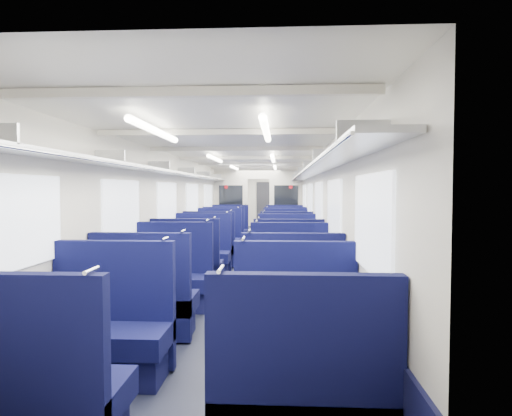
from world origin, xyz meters
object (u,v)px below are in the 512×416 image
Objects in this scene: seat_13 at (286,249)px; seat_6 at (172,281)px; seat_1 at (302,405)px; seat_17 at (285,237)px; seat_11 at (287,258)px; seat_5 at (292,305)px; seat_12 at (210,249)px; seat_0 at (29,403)px; seat_10 at (202,256)px; seat_18 at (229,232)px; seat_15 at (286,242)px; seat_4 at (145,304)px; seat_8 at (187,268)px; seat_2 at (109,335)px; seat_9 at (289,269)px; seat_7 at (290,283)px; seat_3 at (295,336)px; end_door at (265,204)px; seat_14 at (219,242)px; seat_16 at (224,237)px; seat_19 at (285,233)px; bulkhead at (258,203)px.

seat_6 is at bearing -116.23° from seat_13.
seat_1 is 9.24m from seat_17.
seat_11 is at bearing 90.00° from seat_1.
seat_12 is at bearing 110.06° from seat_5.
seat_5 is 1.00× the size of seat_6.
seat_10 is (0.00, 5.89, 0.00)m from seat_0.
seat_6 and seat_18 have the same top height.
seat_5 is (1.66, 2.36, 0.00)m from seat_0.
seat_5 is 1.00× the size of seat_15.
seat_17 is at bearing 90.00° from seat_5.
seat_4 is 1.00× the size of seat_11.
seat_12 is (-1.66, 1.18, 0.00)m from seat_11.
seat_8 is 1.00× the size of seat_12.
seat_11 is 1.19m from seat_13.
seat_9 is (1.66, 3.28, 0.00)m from seat_2.
seat_10 is (-1.66, 3.54, 0.00)m from seat_5.
seat_7 and seat_12 have the same top height.
seat_0 is 1.00× the size of seat_9.
seat_18 is at bearing 90.00° from seat_0.
seat_8 is (0.00, 3.30, 0.00)m from seat_2.
seat_3 is 2.79m from seat_6.
seat_8 is at bearing -93.73° from end_door.
seat_3 is 1.00× the size of seat_17.
seat_14 and seat_18 have the same top height.
seat_13 and seat_16 have the same top height.
seat_11 and seat_19 have the same top height.
seat_2 is 2.82m from seat_7.
seat_6 is 1.00× the size of seat_12.
seat_7 and seat_19 have the same top height.
seat_13 is (0.00, 1.19, 0.00)m from seat_11.
end_door is at bearing 94.59° from seat_13.
seat_0 is at bearing -92.75° from end_door.
seat_0 and seat_5 have the same top height.
seat_12 is 1.00× the size of seat_18.
seat_2 is 1.00× the size of seat_5.
seat_13 is at bearing 90.00° from seat_11.
seat_13 is (0.00, 5.61, 0.00)m from seat_3.
seat_0 is at bearing -90.00° from seat_14.
seat_2 is 5.65m from seat_12.
seat_6 is 4.65m from seat_14.
seat_16 is 1.20m from seat_18.
seat_6 is at bearing -90.00° from seat_14.
seat_15 is (1.66, 8.21, 0.00)m from seat_0.
bulkhead is 2.26× the size of seat_0.
seat_6 is 1.00× the size of seat_14.
seat_15 is at bearing 70.40° from seat_6.
seat_8 is at bearing 127.16° from seat_5.
seat_10 is at bearing 90.00° from seat_4.
seat_8 is at bearing 90.00° from seat_0.
seat_8 is 1.00× the size of seat_9.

